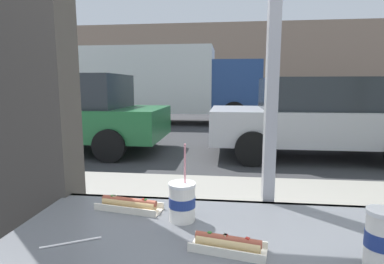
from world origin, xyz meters
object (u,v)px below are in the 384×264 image
Objects in this scene: soda_cup_right at (182,201)px; box_truck at (165,82)px; parked_car_green at (68,113)px; hotdog_tray_near at (228,244)px; parked_car_silver at (315,117)px; hotdog_tray_far at (129,204)px; soda_cup_left at (381,239)px.

soda_cup_right is 10.94m from box_truck.
parked_car_green reaches higher than soda_cup_right.
box_truck is (-2.42, 10.89, 0.62)m from hotdog_tray_near.
hotdog_tray_near is 5.79m from parked_car_silver.
parked_car_green reaches higher than hotdog_tray_far.
soda_cup_right is 0.07× the size of parked_car_silver.
soda_cup_right is 1.22× the size of hotdog_tray_near.
soda_cup_left is 6.83m from parked_car_green.
hotdog_tray_far is 6.10m from parked_car_green.
parked_car_silver is at bearing -0.00° from parked_car_green.
hotdog_tray_far is 0.07× the size of parked_car_green.
soda_cup_right is at bearing -109.91° from parked_car_silver.
box_truck is (1.10, 5.37, 0.72)m from parked_car_green.
box_truck reaches higher than parked_car_silver.
hotdog_tray_near is at bearing -77.45° from box_truck.
parked_car_green is (-3.53, 5.52, -0.10)m from hotdog_tray_near.
soda_cup_left is 0.08× the size of parked_car_silver.
hotdog_tray_near is 0.06× the size of parked_car_green.
hotdog_tray_near is at bearing -57.41° from parked_car_green.
hotdog_tray_far is (-0.41, 0.28, -0.00)m from hotdog_tray_near.
hotdog_tray_far is 10.82m from box_truck.
parked_car_green reaches higher than hotdog_tray_near.
parked_car_silver is (1.33, 5.57, -0.20)m from soda_cup_left.
parked_car_green is 1.05× the size of parked_car_silver.
hotdog_tray_near is 11.18m from box_truck.
hotdog_tray_far is 0.04× the size of box_truck.
box_truck is at bearing 102.55° from hotdog_tray_near.
box_truck reaches higher than parked_car_green.
box_truck is (-2.85, 10.94, 0.55)m from soda_cup_left.
parked_car_green is 5.53m from box_truck.
hotdog_tray_near is at bearing -34.26° from hotdog_tray_far.
parked_car_silver is at bearing -52.16° from box_truck.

